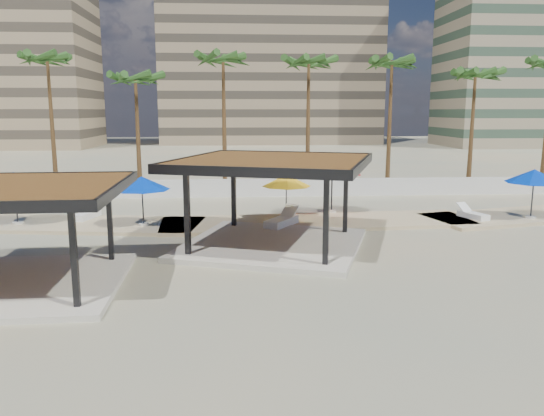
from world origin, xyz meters
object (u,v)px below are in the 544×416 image
at_px(pavilion_west, 16,227).
at_px(pavilion_central, 273,194).
at_px(umbrella_a, 14,179).
at_px(lounger_a, 87,215).
at_px(lounger_b, 282,221).
at_px(umbrella_c, 332,167).
at_px(lounger_c, 472,215).

bearing_deg(pavilion_west, pavilion_central, 27.00).
distance_m(pavilion_central, umbrella_a, 13.38).
height_order(lounger_a, lounger_b, lounger_b).
bearing_deg(pavilion_central, lounger_b, 97.87).
xyz_separation_m(umbrella_a, lounger_a, (3.07, 1.26, -2.08)).
distance_m(umbrella_c, lounger_b, 5.10).
xyz_separation_m(umbrella_a, lounger_b, (13.21, -1.24, -2.04)).
relative_size(pavilion_west, umbrella_c, 1.73).
relative_size(umbrella_c, lounger_a, 1.92).
xyz_separation_m(pavilion_west, umbrella_a, (-3.81, 9.44, 0.37)).
bearing_deg(lounger_b, umbrella_c, -9.46).
distance_m(pavilion_central, lounger_c, 12.00).
height_order(pavilion_west, lounger_b, pavilion_west).
relative_size(pavilion_central, lounger_b, 3.95).
bearing_deg(lounger_b, umbrella_a, 117.60).
relative_size(umbrella_a, lounger_a, 1.50).
bearing_deg(lounger_c, lounger_a, 66.77).
bearing_deg(lounger_a, lounger_c, -78.20).
bearing_deg(umbrella_a, lounger_a, 22.35).
height_order(lounger_b, lounger_c, lounger_b).
distance_m(umbrella_a, lounger_c, 23.53).
xyz_separation_m(umbrella_c, lounger_b, (-3.07, -3.35, -2.32)).
height_order(umbrella_a, lounger_a, umbrella_a).
xyz_separation_m(umbrella_a, lounger_c, (23.44, -0.06, -2.09)).
distance_m(umbrella_a, umbrella_c, 16.42).
height_order(umbrella_a, umbrella_c, umbrella_c).
distance_m(pavilion_west, umbrella_a, 10.18).
height_order(pavilion_west, umbrella_a, pavilion_west).
bearing_deg(lounger_a, lounger_b, -88.35).
height_order(pavilion_central, lounger_a, pavilion_central).
xyz_separation_m(lounger_a, lounger_c, (20.37, -1.33, -0.01)).
relative_size(lounger_a, lounger_c, 1.06).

